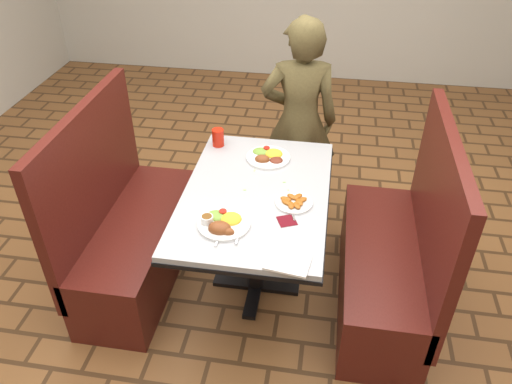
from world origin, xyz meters
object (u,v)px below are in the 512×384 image
booth_bench_left (130,235)px  red_tumbler (218,137)px  diner_person (299,122)px  near_dinner_plate (223,221)px  plantain_plate (294,202)px  far_dinner_plate (268,155)px  booth_bench_right (391,263)px  dining_table (256,206)px

booth_bench_left → red_tumbler: bearing=44.5°
booth_bench_left → diner_person: bearing=43.0°
near_dinner_plate → plantain_plate: bearing=35.7°
near_dinner_plate → red_tumbler: 0.81m
diner_person → red_tumbler: diner_person is taller
booth_bench_left → far_dinner_plate: size_ratio=4.46×
booth_bench_right → near_dinner_plate: booth_bench_right is taller
diner_person → near_dinner_plate: (-0.28, -1.21, 0.04)m
booth_bench_left → near_dinner_plate: booth_bench_left is taller
diner_person → far_dinner_plate: bearing=68.0°
plantain_plate → red_tumbler: 0.77m
far_dinner_plate → plantain_plate: (0.20, -0.44, -0.01)m
booth_bench_right → red_tumbler: booth_bench_right is taller
dining_table → far_dinner_plate: size_ratio=4.51×
dining_table → booth_bench_right: (0.80, 0.00, -0.32)m
far_dinner_plate → red_tumbler: red_tumbler is taller
diner_person → far_dinner_plate: 0.55m
red_tumbler → booth_bench_left: bearing=-135.5°
far_dinner_plate → booth_bench_left: bearing=-156.0°
booth_bench_right → plantain_plate: 0.73m
near_dinner_plate → far_dinner_plate: bearing=78.7°
far_dinner_plate → plantain_plate: size_ratio=1.33×
booth_bench_left → red_tumbler: size_ratio=10.68×
red_tumbler → dining_table: bearing=-55.7°
booth_bench_right → red_tumbler: (-1.12, 0.47, 0.48)m
booth_bench_left → booth_bench_right: bearing=0.0°
diner_person → booth_bench_left: bearing=35.9°
plantain_plate → near_dinner_plate: bearing=-144.3°
diner_person → plantain_plate: diner_person is taller
booth_bench_left → near_dinner_plate: 0.87m
far_dinner_plate → booth_bench_right: bearing=-25.0°
dining_table → far_dinner_plate: 0.38m
dining_table → near_dinner_plate: (-0.12, -0.32, 0.13)m
dining_table → far_dinner_plate: far_dinner_plate is taller
booth_bench_left → red_tumbler: booth_bench_left is taller
dining_table → near_dinner_plate: near_dinner_plate is taller
near_dinner_plate → red_tumbler: (-0.20, 0.79, 0.03)m
dining_table → booth_bench_right: 0.86m
diner_person → far_dinner_plate: size_ratio=5.48×
near_dinner_plate → far_dinner_plate: 0.69m
diner_person → near_dinner_plate: diner_person is taller
booth_bench_left → plantain_plate: booth_bench_left is taller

